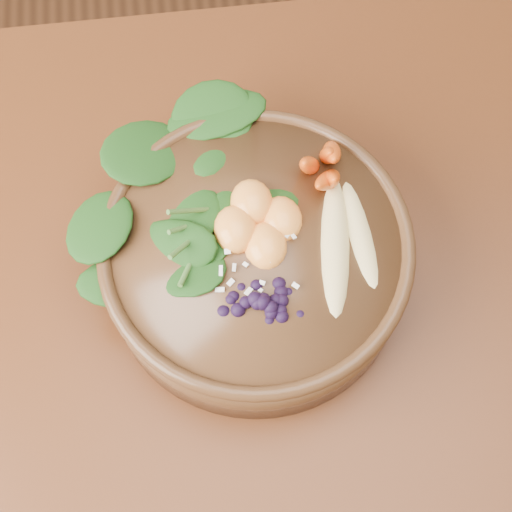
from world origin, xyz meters
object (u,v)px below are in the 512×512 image
Objects in this scene: dining_table at (481,313)px; stoneware_bowl at (256,260)px; carrot_cluster at (314,146)px; mandarin_cluster at (258,217)px; banana_halves at (349,233)px; blueberry_pile at (259,297)px; kale_heap at (208,173)px.

stoneware_bowl is at bearing 170.23° from dining_table.
carrot_cluster reaches higher than mandarin_cluster.
blueberry_pile is at bearing -141.51° from banana_halves.
mandarin_cluster is (-0.09, 0.03, 0.00)m from banana_halves.
stoneware_bowl is 0.10m from blueberry_pile.
kale_heap reaches higher than stoneware_bowl.
carrot_cluster reaches higher than blueberry_pile.
kale_heap is at bearing 104.13° from blueberry_pile.
kale_heap is 1.18× the size of banana_halves.
dining_table is 10.51× the size of blueberry_pile.
blueberry_pile is (0.04, -0.14, -0.00)m from kale_heap.
kale_heap is at bearing 130.54° from mandarin_cluster.
carrot_cluster is 0.09m from mandarin_cluster.
stoneware_bowl is 3.15× the size of mandarin_cluster.
mandarin_cluster reaches higher than dining_table.
blueberry_pile is (-0.29, -0.02, 0.20)m from dining_table.
banana_halves is (0.14, -0.08, -0.01)m from kale_heap.
mandarin_cluster is 0.09m from blueberry_pile.
banana_halves is (-0.19, 0.04, 0.20)m from dining_table.
kale_heap reaches higher than banana_halves.
mandarin_cluster is (-0.07, -0.06, -0.03)m from carrot_cluster.
carrot_cluster is at bearing 48.64° from stoneware_bowl.
carrot_cluster reaches higher than dining_table.
blueberry_pile is at bearing -75.87° from kale_heap.
stoneware_bowl is 1.53× the size of kale_heap.
kale_heap is (-0.04, 0.07, 0.07)m from stoneware_bowl.
kale_heap is 2.38× the size of carrot_cluster.
stoneware_bowl is at bearing 85.19° from blueberry_pile.
kale_heap is at bearing 159.11° from dining_table.
blueberry_pile is (-0.10, -0.06, 0.01)m from banana_halves.
stoneware_bowl is 0.14m from carrot_cluster.
mandarin_cluster is at bearing 170.25° from banana_halves.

